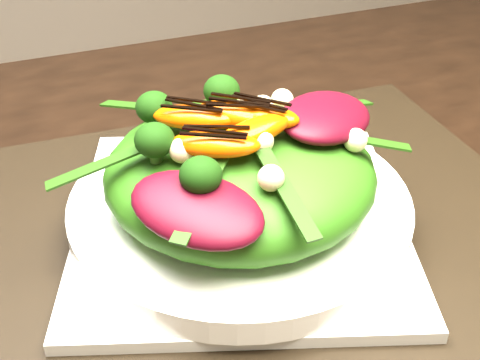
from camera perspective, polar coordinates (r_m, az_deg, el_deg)
name	(u,v)px	position (r m, az deg, el deg)	size (l,w,h in m)	color
dining_table	(270,275)	(0.51, 2.69, -8.45)	(1.60, 0.90, 0.75)	black
placemat	(240,228)	(0.52, 0.00, -4.25)	(0.50, 0.38, 0.00)	black
plate_base	(240,221)	(0.51, 0.00, -3.65)	(0.26, 0.26, 0.01)	silver
salad_bowl	(240,206)	(0.51, 0.00, -2.33)	(0.27, 0.27, 0.02)	white
lettuce_mound	(240,171)	(0.49, 0.00, 0.79)	(0.21, 0.21, 0.07)	#2F6412
radicchio_leaf	(326,117)	(0.49, 7.65, 5.57)	(0.09, 0.06, 0.02)	#440713
orange_segment	(241,117)	(0.47, 0.05, 5.64)	(0.06, 0.03, 0.02)	#D94703
broccoli_floret	(156,114)	(0.47, -7.44, 5.87)	(0.04, 0.04, 0.04)	black
macadamia_nut	(306,144)	(0.45, 5.90, 3.17)	(0.02, 0.02, 0.02)	#C6B98B
balsamic_drizzle	(241,106)	(0.47, 0.05, 6.60)	(0.04, 0.00, 0.00)	black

